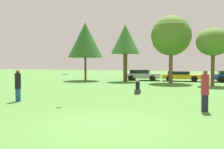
# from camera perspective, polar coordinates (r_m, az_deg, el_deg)

# --- Properties ---
(ground_plane) EXTENTS (120.00, 120.00, 0.00)m
(ground_plane) POSITION_cam_1_polar(r_m,az_deg,el_deg) (8.60, -2.10, -11.68)
(ground_plane) COLOR #477A33
(person_thrower) EXTENTS (0.33, 0.33, 1.76)m
(person_thrower) POSITION_cam_1_polar(r_m,az_deg,el_deg) (14.55, -21.01, -2.38)
(person_thrower) COLOR navy
(person_thrower) RESTS_ON ground
(person_catcher) EXTENTS (0.35, 0.35, 1.83)m
(person_catcher) POSITION_cam_1_polar(r_m,az_deg,el_deg) (11.55, 20.79, -3.51)
(person_catcher) COLOR #191E33
(person_catcher) RESTS_ON ground
(frisbee) EXTENTS (0.27, 0.26, 0.09)m
(frisbee) POSITION_cam_1_polar(r_m,az_deg,el_deg) (12.57, -10.83, -0.03)
(frisbee) COLOR #19B2D8
(bystander_sitting) EXTENTS (0.39, 0.32, 1.06)m
(bystander_sitting) POSITION_cam_1_polar(r_m,az_deg,el_deg) (17.03, 5.96, -2.97)
(bystander_sitting) COLOR #3F3F47
(bystander_sitting) RESTS_ON ground
(tree_0) EXTENTS (4.18, 4.18, 6.98)m
(tree_0) POSITION_cam_1_polar(r_m,az_deg,el_deg) (29.91, -6.22, 7.95)
(tree_0) COLOR brown
(tree_0) RESTS_ON ground
(tree_1) EXTENTS (3.31, 3.31, 6.51)m
(tree_1) POSITION_cam_1_polar(r_m,az_deg,el_deg) (28.29, 3.11, 8.10)
(tree_1) COLOR brown
(tree_1) RESTS_ON ground
(tree_2) EXTENTS (4.27, 4.27, 7.18)m
(tree_2) POSITION_cam_1_polar(r_m,az_deg,el_deg) (27.30, 13.55, 8.70)
(tree_2) COLOR brown
(tree_2) RESTS_ON ground
(tree_3) EXTENTS (3.13, 3.13, 5.44)m
(tree_3) POSITION_cam_1_polar(r_m,az_deg,el_deg) (25.13, 22.45, 6.96)
(tree_3) COLOR brown
(tree_3) RESTS_ON ground
(parked_car_silver) EXTENTS (4.21, 2.23, 1.29)m
(parked_car_silver) POSITION_cam_1_polar(r_m,az_deg,el_deg) (30.33, 7.00, -0.06)
(parked_car_silver) COLOR #B2B2B7
(parked_car_silver) RESTS_ON ground
(parked_car_yellow) EXTENTS (4.49, 2.03, 1.16)m
(parked_car_yellow) POSITION_cam_1_polar(r_m,az_deg,el_deg) (29.80, 15.72, -0.28)
(parked_car_yellow) COLOR gold
(parked_car_yellow) RESTS_ON ground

